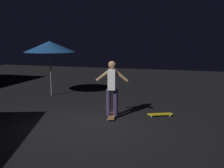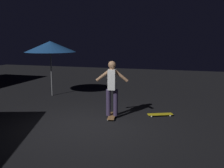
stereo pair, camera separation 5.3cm
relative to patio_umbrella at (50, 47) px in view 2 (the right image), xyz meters
The scene contains 5 objects.
ground_plane 4.76m from the patio_umbrella, 137.62° to the right, with size 28.00×28.00×0.00m, color black.
patio_umbrella is the anchor object (origin of this frame).
skateboard_ridden 4.53m from the patio_umbrella, 124.06° to the right, with size 0.80×0.33×0.07m.
skateboard_spare 5.43m from the patio_umbrella, 109.40° to the right, with size 0.50×0.79×0.07m.
skater 4.18m from the patio_umbrella, 124.06° to the right, with size 0.41×0.98×1.67m.
Camera 2 is at (-6.32, -2.65, 2.37)m, focal length 41.00 mm.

